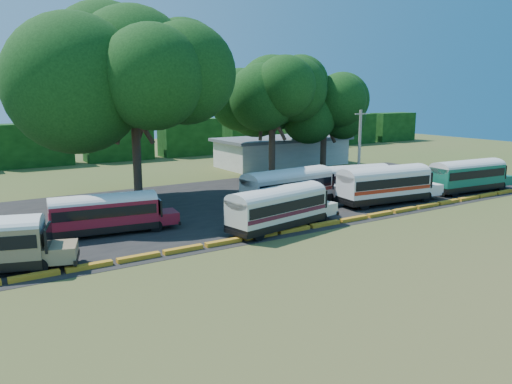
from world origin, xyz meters
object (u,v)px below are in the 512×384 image
bus_red (107,211)px  tree_west (133,68)px  bus_white_red (386,183)px  bus_cream_west (279,206)px  bus_teal (469,174)px

bus_red → tree_west: tree_west is taller
bus_red → bus_white_red: bus_white_red is taller
bus_cream_west → bus_teal: bus_teal is taller
bus_red → bus_teal: bus_teal is taller
bus_white_red → bus_teal: bus_white_red is taller
bus_cream_west → bus_teal: size_ratio=0.98×
bus_teal → bus_red: bearing=177.8°
bus_cream_west → bus_teal: bearing=-7.4°
bus_teal → tree_west: tree_west is taller
bus_white_red → tree_west: bearing=150.8°
bus_cream_west → tree_west: (-5.53, 15.40, 10.55)m
bus_teal → tree_west: bearing=160.0°
bus_red → bus_cream_west: (11.27, -5.75, 0.15)m
bus_red → tree_west: size_ratio=0.52×
tree_west → bus_red: bearing=-120.7°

